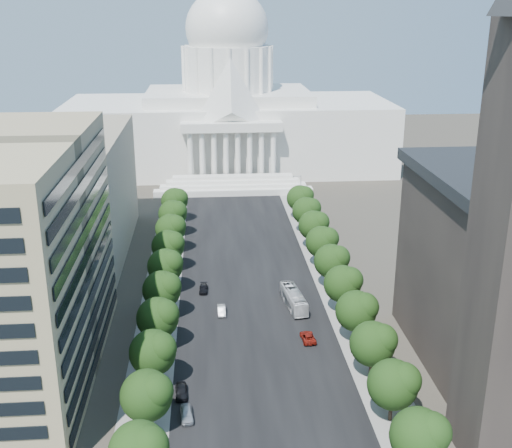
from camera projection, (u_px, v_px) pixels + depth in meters
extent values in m
cube|color=black|center=(244.00, 259.00, 157.36)|extent=(30.00, 260.00, 0.01)
cube|color=gray|center=(166.00, 261.00, 155.96)|extent=(8.00, 260.00, 0.02)
cube|color=gray|center=(320.00, 257.00, 158.77)|extent=(8.00, 260.00, 0.02)
cube|color=white|center=(229.00, 134.00, 242.86)|extent=(120.00, 50.00, 25.00)
cube|color=white|center=(228.00, 96.00, 238.15)|extent=(60.00, 40.00, 4.00)
cube|color=white|center=(231.00, 126.00, 214.81)|extent=(34.00, 8.00, 3.00)
cylinder|color=white|center=(228.00, 68.00, 234.90)|extent=(32.00, 32.00, 16.00)
ellipsoid|color=white|center=(227.00, 28.00, 230.35)|extent=(30.00, 30.00, 27.60)
cube|color=gray|center=(48.00, 193.00, 158.36)|extent=(38.00, 52.00, 30.00)
sphere|color=black|center=(148.00, 446.00, 79.50)|extent=(5.32, 5.32, 5.32)
cylinder|color=#33261C|center=(148.00, 423.00, 93.33)|extent=(0.56, 0.56, 2.94)
sphere|color=black|center=(146.00, 395.00, 91.80)|extent=(7.60, 7.60, 7.60)
sphere|color=black|center=(155.00, 391.00, 90.81)|extent=(5.32, 5.32, 5.32)
cylinder|color=#33261C|center=(154.00, 378.00, 104.64)|extent=(0.56, 0.56, 2.94)
sphere|color=black|center=(153.00, 352.00, 103.11)|extent=(7.60, 7.60, 7.60)
sphere|color=black|center=(160.00, 348.00, 102.12)|extent=(5.32, 5.32, 5.32)
cylinder|color=#33261C|center=(159.00, 341.00, 115.95)|extent=(0.56, 0.56, 2.94)
sphere|color=black|center=(158.00, 318.00, 114.43)|extent=(7.60, 7.60, 7.60)
sphere|color=black|center=(164.00, 314.00, 113.44)|extent=(5.32, 5.32, 5.32)
cylinder|color=#33261C|center=(163.00, 311.00, 127.27)|extent=(0.56, 0.56, 2.94)
sphere|color=black|center=(162.00, 290.00, 125.74)|extent=(7.60, 7.60, 7.60)
sphere|color=black|center=(168.00, 286.00, 124.75)|extent=(5.32, 5.32, 5.32)
cylinder|color=#33261C|center=(166.00, 286.00, 138.58)|extent=(0.56, 0.56, 2.94)
sphere|color=black|center=(165.00, 266.00, 137.05)|extent=(7.60, 7.60, 7.60)
sphere|color=black|center=(171.00, 262.00, 136.06)|extent=(5.32, 5.32, 5.32)
cylinder|color=#33261C|center=(169.00, 265.00, 149.89)|extent=(0.56, 0.56, 2.94)
sphere|color=black|center=(168.00, 246.00, 148.37)|extent=(7.60, 7.60, 7.60)
sphere|color=black|center=(173.00, 243.00, 147.38)|extent=(5.32, 5.32, 5.32)
cylinder|color=#33261C|center=(171.00, 247.00, 161.21)|extent=(0.56, 0.56, 2.94)
sphere|color=black|center=(170.00, 229.00, 159.68)|extent=(7.60, 7.60, 7.60)
sphere|color=black|center=(175.00, 226.00, 158.69)|extent=(5.32, 5.32, 5.32)
cylinder|color=#33261C|center=(173.00, 231.00, 172.52)|extent=(0.56, 0.56, 2.94)
sphere|color=black|center=(173.00, 214.00, 170.99)|extent=(7.60, 7.60, 7.60)
sphere|color=black|center=(177.00, 211.00, 170.00)|extent=(5.32, 5.32, 5.32)
cylinder|color=#33261C|center=(175.00, 217.00, 183.83)|extent=(0.56, 0.56, 2.94)
sphere|color=black|center=(174.00, 201.00, 182.31)|extent=(7.60, 7.60, 7.60)
sphere|color=black|center=(179.00, 198.00, 181.32)|extent=(5.32, 5.32, 5.32)
sphere|color=black|center=(418.00, 436.00, 83.15)|extent=(7.60, 7.60, 7.60)
sphere|color=black|center=(431.00, 432.00, 82.17)|extent=(5.32, 5.32, 5.32)
cylinder|color=#33261C|center=(390.00, 411.00, 96.00)|extent=(0.56, 0.56, 2.94)
sphere|color=black|center=(393.00, 384.00, 94.47)|extent=(7.60, 7.60, 7.60)
sphere|color=black|center=(404.00, 380.00, 93.48)|extent=(5.32, 5.32, 5.32)
cylinder|color=#33261C|center=(371.00, 368.00, 107.31)|extent=(0.56, 0.56, 2.94)
sphere|color=black|center=(372.00, 344.00, 105.78)|extent=(7.60, 7.60, 7.60)
sphere|color=black|center=(382.00, 340.00, 104.79)|extent=(5.32, 5.32, 5.32)
cylinder|color=#33261C|center=(355.00, 334.00, 118.62)|extent=(0.56, 0.56, 2.94)
sphere|color=black|center=(356.00, 311.00, 117.09)|extent=(7.60, 7.60, 7.60)
sphere|color=black|center=(364.00, 307.00, 116.11)|extent=(5.32, 5.32, 5.32)
cylinder|color=#33261C|center=(341.00, 305.00, 129.94)|extent=(0.56, 0.56, 2.94)
sphere|color=black|center=(342.00, 284.00, 128.41)|extent=(7.60, 7.60, 7.60)
sphere|color=black|center=(350.00, 280.00, 127.42)|extent=(5.32, 5.32, 5.32)
cylinder|color=#33261C|center=(330.00, 281.00, 141.25)|extent=(0.56, 0.56, 2.94)
sphere|color=black|center=(331.00, 261.00, 139.72)|extent=(7.60, 7.60, 7.60)
sphere|color=black|center=(338.00, 257.00, 138.73)|extent=(5.32, 5.32, 5.32)
cylinder|color=#33261C|center=(321.00, 260.00, 152.56)|extent=(0.56, 0.56, 2.94)
sphere|color=black|center=(322.00, 242.00, 151.03)|extent=(7.60, 7.60, 7.60)
sphere|color=black|center=(328.00, 238.00, 150.05)|extent=(5.32, 5.32, 5.32)
cylinder|color=#33261C|center=(313.00, 243.00, 163.88)|extent=(0.56, 0.56, 2.94)
sphere|color=black|center=(313.00, 225.00, 162.35)|extent=(7.60, 7.60, 7.60)
sphere|color=black|center=(319.00, 222.00, 161.36)|extent=(5.32, 5.32, 5.32)
cylinder|color=#33261C|center=(306.00, 227.00, 175.19)|extent=(0.56, 0.56, 2.94)
sphere|color=black|center=(306.00, 211.00, 173.66)|extent=(7.60, 7.60, 7.60)
sphere|color=black|center=(311.00, 208.00, 172.67)|extent=(5.32, 5.32, 5.32)
cylinder|color=#33261C|center=(299.00, 214.00, 186.50)|extent=(0.56, 0.56, 2.94)
sphere|color=black|center=(300.00, 198.00, 184.97)|extent=(7.60, 7.60, 7.60)
sphere|color=black|center=(305.00, 195.00, 183.99)|extent=(5.32, 5.32, 5.32)
cylinder|color=gray|center=(435.00, 428.00, 80.51)|extent=(2.40, 0.14, 0.14)
sphere|color=gray|center=(427.00, 429.00, 80.46)|extent=(0.44, 0.44, 0.44)
cylinder|color=gray|center=(388.00, 355.00, 105.57)|extent=(0.18, 0.18, 9.00)
cylinder|color=gray|center=(383.00, 332.00, 104.08)|extent=(2.40, 0.14, 0.14)
sphere|color=gray|center=(376.00, 333.00, 104.03)|extent=(0.44, 0.44, 0.44)
cylinder|color=gray|center=(354.00, 291.00, 129.14)|extent=(0.18, 0.18, 9.00)
cylinder|color=gray|center=(349.00, 272.00, 127.65)|extent=(2.40, 0.14, 0.14)
sphere|color=gray|center=(344.00, 272.00, 127.60)|extent=(0.44, 0.44, 0.44)
cylinder|color=gray|center=(331.00, 247.00, 152.71)|extent=(0.18, 0.18, 9.00)
cylinder|color=gray|center=(327.00, 230.00, 151.22)|extent=(2.40, 0.14, 0.14)
sphere|color=gray|center=(322.00, 230.00, 151.17)|extent=(0.44, 0.44, 0.44)
cylinder|color=gray|center=(314.00, 214.00, 176.28)|extent=(0.18, 0.18, 9.00)
cylinder|color=gray|center=(310.00, 199.00, 174.79)|extent=(2.40, 0.14, 0.14)
sphere|color=gray|center=(306.00, 200.00, 174.74)|extent=(0.44, 0.44, 0.44)
cylinder|color=gray|center=(301.00, 189.00, 199.84)|extent=(0.18, 0.18, 9.00)
cylinder|color=gray|center=(297.00, 176.00, 198.36)|extent=(2.40, 0.14, 0.14)
sphere|color=gray|center=(294.00, 177.00, 198.31)|extent=(0.44, 0.44, 0.44)
imported|color=black|center=(181.00, 391.00, 102.12)|extent=(2.17, 4.88, 1.63)
imported|color=#A9ACB1|center=(222.00, 310.00, 129.29)|extent=(1.70, 4.53, 1.48)
imported|color=maroon|center=(308.00, 337.00, 118.94)|extent=(2.72, 5.31, 1.43)
imported|color=black|center=(204.00, 289.00, 139.23)|extent=(1.98, 4.58, 1.31)
imported|color=#A4A6AC|center=(187.00, 414.00, 96.52)|extent=(2.36, 4.85, 1.60)
imported|color=silver|center=(294.00, 299.00, 132.02)|extent=(4.50, 12.77, 3.48)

